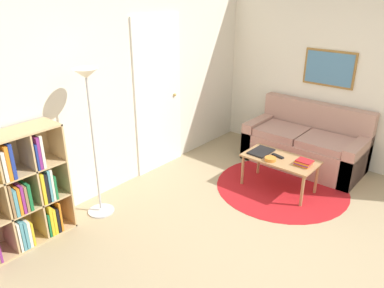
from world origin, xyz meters
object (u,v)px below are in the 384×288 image
(floor_lamp, at_px, (89,104))
(laptop, at_px, (261,152))
(coffee_table, at_px, (280,162))
(bowl, at_px, (270,159))
(bookshelf, at_px, (14,195))
(couch, at_px, (306,145))

(floor_lamp, xyz_separation_m, laptop, (1.81, -1.02, -0.87))
(floor_lamp, bearing_deg, laptop, -29.56)
(coffee_table, relative_size, bowl, 6.37)
(bookshelf, xyz_separation_m, couch, (3.59, -1.37, -0.27))
(laptop, relative_size, bowl, 2.36)
(couch, bearing_deg, coffee_table, -176.09)
(floor_lamp, relative_size, coffee_table, 1.84)
(couch, bearing_deg, floor_lamp, 155.57)
(bookshelf, height_order, coffee_table, bookshelf)
(floor_lamp, distance_m, laptop, 2.25)
(laptop, distance_m, bowl, 0.26)
(bookshelf, height_order, bowl, bookshelf)
(bookshelf, bearing_deg, couch, -20.92)
(bookshelf, bearing_deg, floor_lamp, -8.83)
(bookshelf, xyz_separation_m, coffee_table, (2.67, -1.44, -0.18))
(bookshelf, relative_size, laptop, 3.53)
(floor_lamp, bearing_deg, couch, -24.43)
(couch, distance_m, bowl, 1.07)
(bookshelf, distance_m, floor_lamp, 1.15)
(couch, height_order, laptop, couch)
(coffee_table, bearing_deg, bookshelf, 151.77)
(laptop, bearing_deg, bowl, -123.14)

